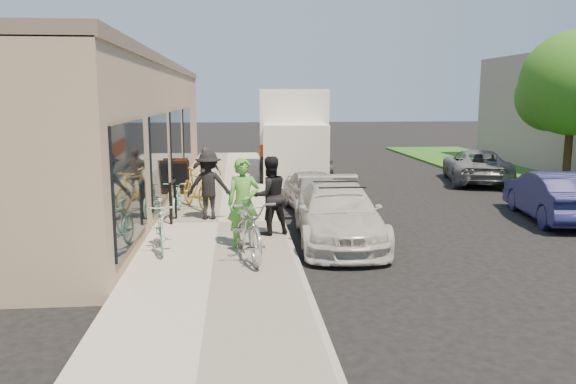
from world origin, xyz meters
name	(u,v)px	position (x,y,z in m)	size (l,w,h in m)	color
ground	(318,262)	(0.00, 0.00, 0.00)	(120.00, 120.00, 0.00)	black
sidewalk	(218,225)	(-2.00, 3.00, 0.07)	(3.00, 34.00, 0.15)	#A39E92
curb	(282,224)	(-0.45, 3.00, 0.07)	(0.12, 34.00, 0.13)	gray
storefront	(119,129)	(-5.24, 7.99, 2.12)	(3.60, 20.00, 4.22)	tan
bike_rack	(173,197)	(-3.09, 3.18, 0.75)	(0.11, 0.71, 1.00)	black
sandwich_board	(178,176)	(-3.35, 7.09, 0.71)	(0.74, 0.75, 1.08)	black
sedan_white	(338,214)	(0.64, 1.45, 0.63)	(1.98, 4.42, 1.30)	beige
sedan_silver	(315,192)	(0.59, 4.61, 0.58)	(1.36, 3.38, 1.15)	#9F9FA4
moving_truck	(293,137)	(0.79, 12.57, 1.52)	(3.09, 7.13, 3.43)	silver
far_car_blue	(553,195)	(6.54, 3.15, 0.64)	(1.36, 3.90, 1.28)	#181A48
far_car_gray	(476,166)	(7.28, 9.52, 0.61)	(2.03, 4.40, 1.22)	slate
median_tree	(572,88)	(9.33, 7.21, 3.43)	(3.37, 3.37, 5.15)	#382114
tandem_bike	(249,227)	(-1.33, -0.06, 0.72)	(0.76, 2.17, 1.14)	silver
woman_rider	(243,203)	(-1.41, 0.71, 1.05)	(0.65, 0.43, 1.79)	#489632
man_standing	(270,196)	(-0.83, 1.69, 1.01)	(0.84, 0.65, 1.72)	black
cruiser_bike_a	(161,225)	(-3.05, 0.61, 0.64)	(0.46, 1.64, 0.99)	#86C8AD
cruiser_bike_b	(177,197)	(-3.09, 4.14, 0.58)	(0.57, 1.64, 0.86)	#86C8AD
cruiser_bike_c	(196,188)	(-2.66, 4.77, 0.70)	(0.51, 1.82, 1.09)	yellow
bystander_a	(209,185)	(-2.23, 3.41, 0.99)	(1.09, 0.62, 1.68)	black
bystander_b	(205,174)	(-2.46, 6.10, 0.92)	(0.90, 0.38, 1.54)	brown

